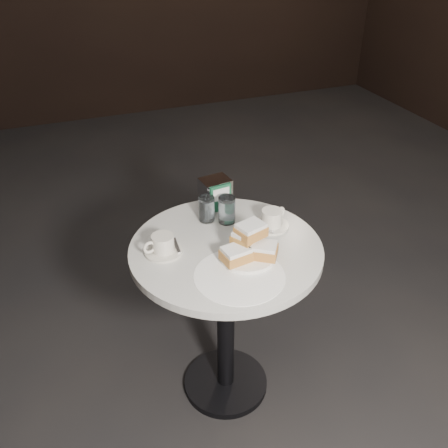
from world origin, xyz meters
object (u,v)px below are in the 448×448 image
Objects in this scene: coffee_cup_left at (163,245)px; water_glass_left at (207,209)px; water_glass_right at (227,210)px; cafe_table at (226,289)px; beignet_plate at (249,247)px; coffee_cup_right at (272,219)px; napkin_dispenser at (215,194)px.

coffee_cup_left is 1.57× the size of water_glass_left.
water_glass_right is at bearing -29.15° from water_glass_left.
cafe_table is 0.32m from coffee_cup_left.
coffee_cup_right is (0.16, 0.15, -0.02)m from beignet_plate.
water_glass_right reaches higher than water_glass_left.
cafe_table is 0.38m from napkin_dispenser.
coffee_cup_left reaches higher than cafe_table.
cafe_table is at bearing 119.21° from beignet_plate.
water_glass_left is 0.08m from water_glass_right.
beignet_plate reaches higher than cafe_table.
beignet_plate is 0.30m from coffee_cup_left.
napkin_dispenser is at bearing 77.80° from cafe_table.
napkin_dispenser reaches higher than cafe_table.
beignet_plate is at bearing -93.45° from water_glass_right.
beignet_plate reaches higher than water_glass_left.
coffee_cup_right is (0.21, 0.06, 0.23)m from cafe_table.
water_glass_right reaches higher than cafe_table.
water_glass_left is at bearing 150.85° from water_glass_right.
water_glass_left reaches higher than cafe_table.
coffee_cup_right is 1.77× the size of water_glass_left.
beignet_plate is 0.35m from napkin_dispenser.
napkin_dispenser is (-0.01, 0.11, 0.01)m from water_glass_right.
cafe_table is 4.19× the size of coffee_cup_right.
cafe_table is at bearing -109.86° from napkin_dispenser.
coffee_cup_right is 0.25m from water_glass_left.
water_glass_right is (0.06, 0.16, 0.25)m from cafe_table.
napkin_dispenser is (0.06, 0.07, 0.02)m from water_glass_left.
cafe_table is 4.72× the size of coffee_cup_left.
cafe_table is 0.30m from water_glass_right.
water_glass_right is at bearing 10.87° from coffee_cup_left.
coffee_cup_left is at bearing -149.49° from napkin_dispenser.
water_glass_right is 0.81× the size of napkin_dispenser.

